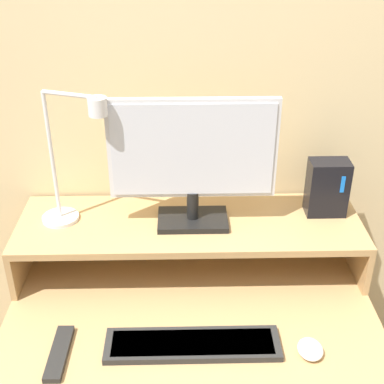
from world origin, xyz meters
name	(u,v)px	position (x,y,z in m)	size (l,w,h in m)	color
wall_back	(188,98)	(0.00, 0.73, 1.25)	(6.00, 0.05, 2.50)	beige
desk	(191,359)	(0.00, 0.35, 0.52)	(1.06, 0.69, 0.76)	tan
monitor_shelf	(190,228)	(0.00, 0.52, 0.90)	(1.06, 0.33, 0.17)	tan
monitor	(193,158)	(0.01, 0.52, 1.14)	(0.49, 0.13, 0.40)	black
desk_lamp	(72,163)	(-0.34, 0.52, 1.13)	(0.24, 0.13, 0.42)	silver
router_dock	(327,188)	(0.43, 0.57, 1.01)	(0.12, 0.08, 0.18)	black
keyboard	(192,344)	(0.00, 0.16, 0.77)	(0.46, 0.12, 0.02)	#282828
mouse	(310,349)	(0.31, 0.13, 0.77)	(0.07, 0.08, 0.03)	white
remote_control	(59,353)	(-0.35, 0.14, 0.77)	(0.05, 0.19, 0.02)	black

